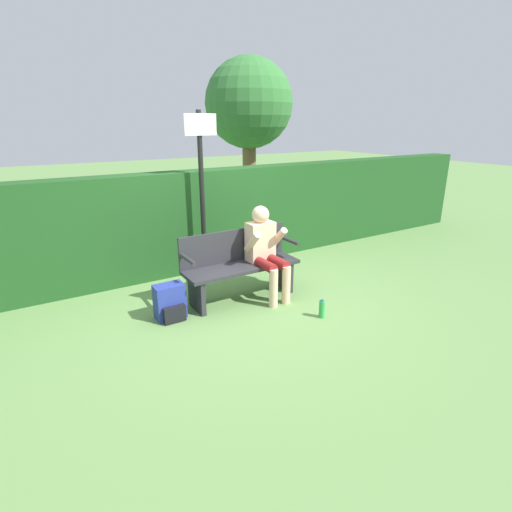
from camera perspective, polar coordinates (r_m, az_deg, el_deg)
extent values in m
plane|color=#668E4C|center=(5.35, -1.94, -6.04)|extent=(40.00, 40.00, 0.00)
cube|color=#1E4C1E|center=(6.29, -8.41, 5.01)|extent=(12.00, 0.39, 1.54)
cube|color=#2D2D33|center=(5.18, -2.00, -1.55)|extent=(1.54, 0.46, 0.05)
cube|color=#2D2D33|center=(5.28, -3.18, 1.54)|extent=(1.54, 0.04, 0.43)
cube|color=#2D2D33|center=(5.00, -8.47, -5.43)|extent=(0.06, 0.42, 0.42)
cube|color=#2D2D33|center=(5.59, 3.83, -2.58)|extent=(0.06, 0.42, 0.42)
cylinder|color=#2D2D33|center=(4.79, -9.78, -0.45)|extent=(0.05, 0.42, 0.05)
cylinder|color=#2D2D33|center=(5.49, 4.75, 2.25)|extent=(0.05, 0.42, 0.05)
cube|color=beige|center=(5.28, 0.63, 2.10)|extent=(0.36, 0.22, 0.52)
sphere|color=beige|center=(5.18, 0.64, 5.95)|extent=(0.23, 0.23, 0.23)
cylinder|color=maroon|center=(5.11, 1.08, -1.16)|extent=(0.13, 0.47, 0.13)
cylinder|color=maroon|center=(5.21, 2.90, -0.77)|extent=(0.13, 0.47, 0.13)
cylinder|color=beige|center=(5.02, 2.51, -4.63)|extent=(0.11, 0.11, 0.50)
cylinder|color=beige|center=(5.13, 4.34, -4.16)|extent=(0.11, 0.11, 0.50)
cylinder|color=beige|center=(5.05, -0.52, 1.99)|extent=(0.09, 0.32, 0.32)
cylinder|color=beige|center=(5.27, 3.23, 2.65)|extent=(0.09, 0.32, 0.32)
cube|color=#283893|center=(4.87, -12.23, -6.35)|extent=(0.35, 0.21, 0.42)
cube|color=black|center=(4.79, -11.54, -8.14)|extent=(0.26, 0.07, 0.19)
cylinder|color=green|center=(4.87, 9.40, -7.51)|extent=(0.07, 0.07, 0.21)
cylinder|color=#2D66B2|center=(4.82, 9.47, -6.27)|extent=(0.04, 0.04, 0.02)
cylinder|color=black|center=(5.83, -7.69, 8.22)|extent=(0.07, 0.07, 2.38)
cube|color=silver|center=(5.69, -7.95, 18.11)|extent=(0.46, 0.02, 0.28)
cylinder|color=brown|center=(9.99, -0.96, 11.66)|extent=(0.33, 0.33, 2.01)
sphere|color=#387A38|center=(9.92, -1.02, 20.98)|extent=(2.05, 2.05, 2.05)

